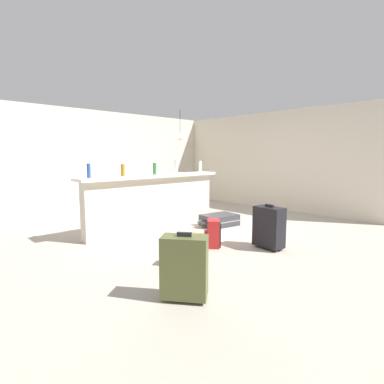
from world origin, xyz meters
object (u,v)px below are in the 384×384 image
Objects in this scene: bottle_blue at (89,171)px; backpack_orange at (192,251)px; bottle_amber at (123,170)px; dining_chair_near_partition at (190,193)px; bottle_white at (200,167)px; pendant_lamp at (180,136)px; backpack_red at (213,234)px; suitcase_flat_charcoal at (219,220)px; suitcase_upright_black at (269,227)px; bottle_green at (155,169)px; suitcase_upright_olive at (184,267)px; dining_table at (177,185)px; bottle_clear at (176,166)px.

backpack_orange is at bearing -78.63° from bottle_blue.
bottle_amber is 2.28m from dining_chair_near_partition.
bottle_white is 0.56× the size of backpack_orange.
pendant_lamp is 3.60m from backpack_red.
bottle_amber is 0.50× the size of backpack_red.
suitcase_flat_charcoal is at bearing -16.67° from bottle_blue.
backpack_red is 0.63× the size of suitcase_upright_black.
bottle_green reaches higher than suitcase_upright_olive.
suitcase_upright_olive is at bearing -130.85° from pendant_lamp.
bottle_blue is 0.25× the size of dining_chair_near_partition.
backpack_red is at bearing 33.68° from suitcase_upright_olive.
bottle_white reaches higher than bottle_amber.
bottle_amber is 2.14m from suitcase_flat_charcoal.
backpack_red is 0.91m from backpack_orange.
bottle_amber is 2.79m from suitcase_upright_olive.
pendant_lamp is 5.08m from suitcase_upright_olive.
bottle_blue is 1.07× the size of bottle_green.
bottle_amber is at bearing 117.98° from suitcase_upright_black.
backpack_red is at bearing 25.86° from backpack_orange.
suitcase_upright_black is at bearing -62.02° from bottle_amber.
bottle_white is 2.17m from backpack_red.
dining_table is at bearing 72.36° from suitcase_upright_black.
bottle_white is (1.85, -0.04, 0.01)m from bottle_amber.
backpack_red is at bearing -68.63° from bottle_amber.
bottle_clear reaches higher than backpack_red.
bottle_amber is 2.60m from suitcase_upright_black.
bottle_amber is at bearing 158.50° from suitcase_flat_charcoal.
suitcase_upright_black is (0.55, -0.63, 0.13)m from backpack_red.
bottle_clear is 1.38m from suitcase_flat_charcoal.
bottle_clear is 0.65× the size of backpack_orange.
suitcase_flat_charcoal is 1.30× the size of suitcase_upright_black.
bottle_green reaches higher than dining_chair_near_partition.
backpack_red is (-1.51, -2.12, -0.31)m from dining_chair_near_partition.
backpack_orange is 1.40m from suitcase_upright_black.
bottle_blue is 0.34× the size of suitcase_upright_black.
bottle_white is 2.96m from backpack_orange.
suitcase_upright_olive is at bearing -144.64° from suitcase_flat_charcoal.
dining_chair_near_partition reaches higher than backpack_red.
dining_table is 4.80m from suitcase_upright_olive.
bottle_blue is 2.85m from dining_chair_near_partition.
suitcase_upright_black is at bearing 9.67° from suitcase_upright_olive.
bottle_clear is at bearing 5.97° from bottle_green.
suitcase_upright_black is (-0.96, -2.75, -0.19)m from dining_chair_near_partition.
suitcase_upright_black is (-0.09, -2.23, -0.84)m from bottle_clear.
dining_table is 0.60m from dining_chair_near_partition.
bottle_white is at bearing -114.16° from dining_chair_near_partition.
bottle_clear is 1.68m from pendant_lamp.
suitcase_flat_charcoal is at bearing 37.42° from backpack_red.
dining_table is (0.97, 1.10, -0.52)m from bottle_clear.
bottle_clear is (0.58, 0.06, 0.03)m from bottle_green.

